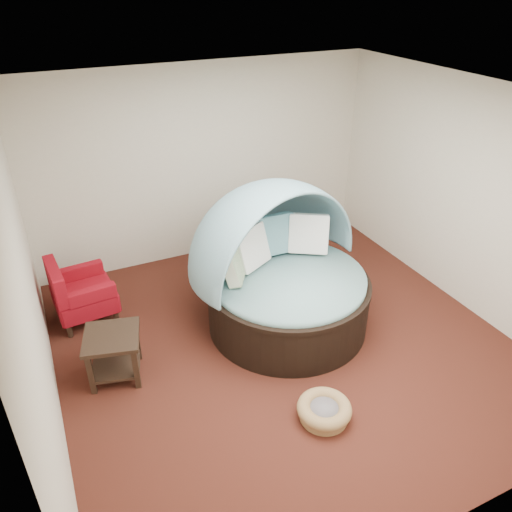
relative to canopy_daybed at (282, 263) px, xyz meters
name	(u,v)px	position (x,y,z in m)	size (l,w,h in m)	color
floor	(283,343)	(-0.19, -0.43, -0.83)	(5.00, 5.00, 0.00)	#4E1E16
wall_back	(205,164)	(-0.19, 2.07, 0.57)	(5.00, 5.00, 0.00)	beige
wall_front	(470,404)	(-0.19, -2.93, 0.57)	(5.00, 5.00, 0.00)	beige
wall_left	(29,297)	(-2.69, -0.43, 0.57)	(5.00, 5.00, 0.00)	beige
wall_right	(468,198)	(2.31, -0.43, 0.57)	(5.00, 5.00, 0.00)	beige
ceiling	(292,101)	(-0.19, -0.43, 1.97)	(5.00, 5.00, 0.00)	white
canopy_daybed	(282,263)	(0.00, 0.00, 0.00)	(2.39, 2.34, 1.78)	black
pet_basket	(324,410)	(-0.35, -1.58, -0.73)	(0.60, 0.60, 0.19)	olive
red_armchair	(79,293)	(-2.24, 1.07, -0.44)	(0.76, 0.76, 0.83)	black
side_table	(114,350)	(-2.06, -0.12, -0.48)	(0.69, 0.69, 0.54)	black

